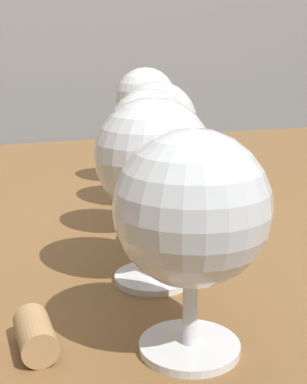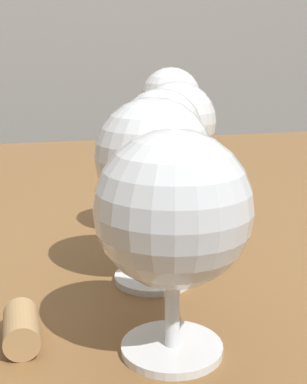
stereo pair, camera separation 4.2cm
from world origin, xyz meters
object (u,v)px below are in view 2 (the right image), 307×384
Objects in this scene: wine_glass_white at (161,133)px; wine_glass_merlot at (171,101)px; cork at (21,328)px; wine_glass_rose at (153,159)px; wine_glass_pinot at (177,123)px; wine_glass_cabernet at (173,212)px.

wine_glass_merlot reaches higher than wine_glass_white.
wine_glass_merlot is (0.07, 0.20, 0.01)m from wine_glass_white.
wine_glass_white is at bearing 51.75° from cork.
wine_glass_rose is at bearing 35.66° from cork.
cork is at bearing -123.64° from wine_glass_pinot.
wine_glass_pinot is (0.07, 0.19, -0.00)m from wine_glass_rose.
cork is at bearing 160.54° from wine_glass_cabernet.
wine_glass_rose reaches higher than wine_glass_pinot.
wine_glass_white is (0.03, 0.10, 0.00)m from wine_glass_rose.
wine_glass_merlot reaches higher than cork.
wine_glass_cabernet is at bearing -19.46° from cork.
wine_glass_merlot is (0.02, 0.10, 0.01)m from wine_glass_pinot.
wine_glass_rose reaches higher than wine_glass_cabernet.
wine_glass_cabernet is 0.89× the size of wine_glass_merlot.
wine_glass_white is (0.05, 0.20, 0.01)m from wine_glass_cabernet.
wine_glass_rose is 0.21m from wine_glass_pinot.
wine_glass_pinot reaches higher than wine_glass_cabernet.
wine_glass_pinot is (0.09, 0.30, 0.01)m from wine_glass_cabernet.
wine_glass_rose is at bearing 81.91° from wine_glass_cabernet.
wine_glass_merlot is at bearing 71.72° from wine_glass_white.
wine_glass_white is at bearing -114.27° from wine_glass_pinot.
wine_glass_cabernet is 0.21m from wine_glass_white.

